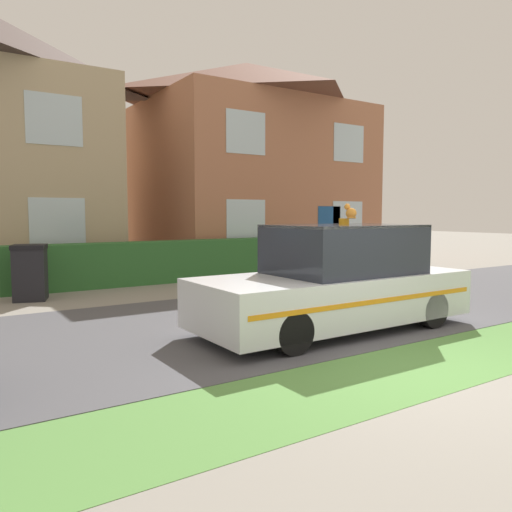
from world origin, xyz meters
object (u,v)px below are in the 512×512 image
(police_car, at_px, (337,281))
(cat, at_px, (350,212))
(wheelie_bin, at_px, (30,272))
(house_right, at_px, (247,162))

(police_car, distance_m, cat, 1.11)
(wheelie_bin, bearing_deg, house_right, 48.19)
(house_right, distance_m, wheelie_bin, 10.45)
(house_right, height_order, wheelie_bin, house_right)
(house_right, bearing_deg, cat, -114.22)
(cat, xyz_separation_m, house_right, (4.83, 10.73, 1.96))
(police_car, xyz_separation_m, wheelie_bin, (-3.64, 5.58, -0.17))
(police_car, relative_size, cat, 16.40)
(wheelie_bin, bearing_deg, police_car, -38.95)
(house_right, bearing_deg, wheelie_bin, -149.79)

